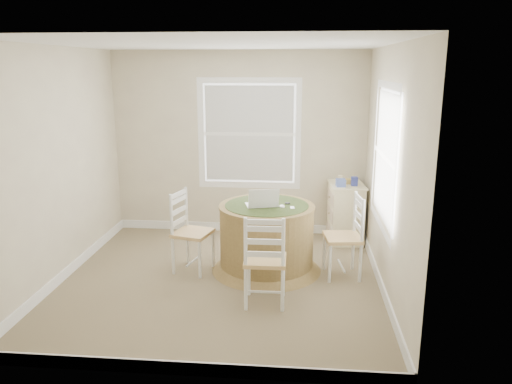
# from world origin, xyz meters

# --- Properties ---
(room) EXTENTS (3.64, 3.64, 2.64)m
(room) POSITION_xyz_m (0.17, 0.16, 1.30)
(room) COLOR #76674A
(room) RESTS_ON ground
(round_table) EXTENTS (1.30, 1.30, 0.81)m
(round_table) POSITION_xyz_m (0.50, 0.38, 0.44)
(round_table) COLOR olive
(round_table) RESTS_ON ground
(chair_left) EXTENTS (0.49, 0.51, 0.95)m
(chair_left) POSITION_xyz_m (-0.37, 0.28, 0.47)
(chair_left) COLOR white
(chair_left) RESTS_ON ground
(chair_near) EXTENTS (0.43, 0.41, 0.95)m
(chair_near) POSITION_xyz_m (0.55, -0.49, 0.47)
(chair_near) COLOR white
(chair_near) RESTS_ON ground
(chair_right) EXTENTS (0.45, 0.47, 0.95)m
(chair_right) POSITION_xyz_m (1.38, 0.28, 0.47)
(chair_right) COLOR white
(chair_right) RESTS_ON ground
(laptop) EXTENTS (0.42, 0.39, 0.24)m
(laptop) POSITION_xyz_m (0.45, 0.33, 0.84)
(laptop) COLOR white
(laptop) RESTS_ON round_table
(mouse) EXTENTS (0.07, 0.11, 0.04)m
(mouse) POSITION_xyz_m (0.68, 0.31, 0.81)
(mouse) COLOR white
(mouse) RESTS_ON round_table
(phone) EXTENTS (0.05, 0.09, 0.02)m
(phone) POSITION_xyz_m (0.80, 0.29, 0.81)
(phone) COLOR #B7BABF
(phone) RESTS_ON round_table
(keys) EXTENTS (0.06, 0.05, 0.02)m
(keys) POSITION_xyz_m (0.74, 0.45, 0.81)
(keys) COLOR black
(keys) RESTS_ON round_table
(corner_chest) EXTENTS (0.51, 0.65, 0.82)m
(corner_chest) POSITION_xyz_m (1.52, 1.50, 0.41)
(corner_chest) COLOR #F6ECB8
(corner_chest) RESTS_ON ground
(tissue_box) EXTENTS (0.13, 0.13, 0.10)m
(tissue_box) POSITION_xyz_m (1.42, 1.34, 0.87)
(tissue_box) COLOR #5066B7
(tissue_box) RESTS_ON corner_chest
(box_yellow) EXTENTS (0.16, 0.11, 0.06)m
(box_yellow) POSITION_xyz_m (1.54, 1.54, 0.85)
(box_yellow) COLOR gold
(box_yellow) RESTS_ON corner_chest
(box_blue) EXTENTS (0.09, 0.09, 0.12)m
(box_blue) POSITION_xyz_m (1.61, 1.40, 0.88)
(box_blue) COLOR navy
(box_blue) RESTS_ON corner_chest
(cup_cream) EXTENTS (0.07, 0.07, 0.09)m
(cup_cream) POSITION_xyz_m (1.43, 1.64, 0.86)
(cup_cream) COLOR beige
(cup_cream) RESTS_ON corner_chest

